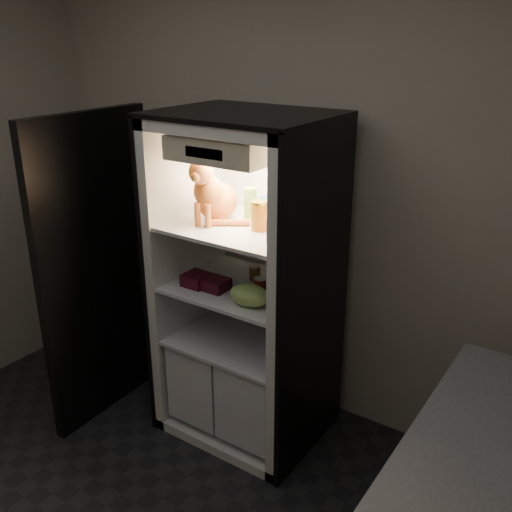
{
  "coord_description": "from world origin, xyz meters",
  "views": [
    {
      "loc": [
        1.68,
        -1.01,
        2.24
      ],
      "look_at": [
        0.09,
        1.32,
        1.13
      ],
      "focal_mm": 40.0,
      "sensor_mm": 36.0,
      "label": 1
    }
  ],
  "objects_px": {
    "pepper_jar": "(303,211)",
    "berry_box_left": "(197,280)",
    "cream_carton": "(276,230)",
    "salsa_jar": "(259,216)",
    "condiment_jar": "(255,273)",
    "tabby_cat": "(213,195)",
    "mayo_tub": "(268,208)",
    "berry_box_right": "(216,284)",
    "soda_can_a": "(272,279)",
    "grape_bag": "(249,295)",
    "parmesan_shaker": "(250,204)",
    "soda_can_c": "(260,289)",
    "soda_can_b": "(295,284)",
    "refrigerator": "(249,305)"
  },
  "relations": [
    {
      "from": "pepper_jar",
      "to": "berry_box_left",
      "type": "distance_m",
      "value": 0.71
    },
    {
      "from": "pepper_jar",
      "to": "cream_carton",
      "type": "bearing_deg",
      "value": -94.12
    },
    {
      "from": "salsa_jar",
      "to": "condiment_jar",
      "type": "xyz_separation_m",
      "value": [
        -0.11,
        0.11,
        -0.38
      ]
    },
    {
      "from": "tabby_cat",
      "to": "salsa_jar",
      "type": "xyz_separation_m",
      "value": [
        0.29,
        0.02,
        -0.07
      ]
    },
    {
      "from": "mayo_tub",
      "to": "berry_box_right",
      "type": "distance_m",
      "value": 0.5
    },
    {
      "from": "soda_can_a",
      "to": "grape_bag",
      "type": "bearing_deg",
      "value": -86.16
    },
    {
      "from": "tabby_cat",
      "to": "condiment_jar",
      "type": "xyz_separation_m",
      "value": [
        0.18,
        0.13,
        -0.45
      ]
    },
    {
      "from": "parmesan_shaker",
      "to": "berry_box_left",
      "type": "distance_m",
      "value": 0.51
    },
    {
      "from": "pepper_jar",
      "to": "grape_bag",
      "type": "height_order",
      "value": "pepper_jar"
    },
    {
      "from": "parmesan_shaker",
      "to": "soda_can_c",
      "type": "height_order",
      "value": "parmesan_shaker"
    },
    {
      "from": "grape_bag",
      "to": "soda_can_c",
      "type": "bearing_deg",
      "value": 78.1
    },
    {
      "from": "soda_can_a",
      "to": "berry_box_left",
      "type": "xyz_separation_m",
      "value": [
        -0.36,
        -0.2,
        -0.02
      ]
    },
    {
      "from": "soda_can_a",
      "to": "berry_box_right",
      "type": "height_order",
      "value": "soda_can_a"
    },
    {
      "from": "berry_box_left",
      "to": "soda_can_a",
      "type": "bearing_deg",
      "value": 28.66
    },
    {
      "from": "mayo_tub",
      "to": "pepper_jar",
      "type": "distance_m",
      "value": 0.26
    },
    {
      "from": "mayo_tub",
      "to": "soda_can_b",
      "type": "bearing_deg",
      "value": -25.73
    },
    {
      "from": "pepper_jar",
      "to": "soda_can_b",
      "type": "height_order",
      "value": "pepper_jar"
    },
    {
      "from": "mayo_tub",
      "to": "soda_can_c",
      "type": "distance_m",
      "value": 0.46
    },
    {
      "from": "grape_bag",
      "to": "tabby_cat",
      "type": "bearing_deg",
      "value": 156.58
    },
    {
      "from": "mayo_tub",
      "to": "berry_box_left",
      "type": "height_order",
      "value": "mayo_tub"
    },
    {
      "from": "condiment_jar",
      "to": "soda_can_a",
      "type": "bearing_deg",
      "value": -16.36
    },
    {
      "from": "parmesan_shaker",
      "to": "soda_can_c",
      "type": "xyz_separation_m",
      "value": [
        0.2,
        -0.2,
        -0.38
      ]
    },
    {
      "from": "berry_box_right",
      "to": "pepper_jar",
      "type": "bearing_deg",
      "value": 32.9
    },
    {
      "from": "tabby_cat",
      "to": "salsa_jar",
      "type": "bearing_deg",
      "value": -5.13
    },
    {
      "from": "soda_can_a",
      "to": "soda_can_c",
      "type": "xyz_separation_m",
      "value": [
        0.03,
        -0.16,
        0.01
      ]
    },
    {
      "from": "refrigerator",
      "to": "cream_carton",
      "type": "bearing_deg",
      "value": -32.05
    },
    {
      "from": "soda_can_b",
      "to": "grape_bag",
      "type": "bearing_deg",
      "value": -120.77
    },
    {
      "from": "berry_box_left",
      "to": "berry_box_right",
      "type": "distance_m",
      "value": 0.13
    },
    {
      "from": "salsa_jar",
      "to": "grape_bag",
      "type": "xyz_separation_m",
      "value": [
        0.05,
        -0.16,
        -0.37
      ]
    },
    {
      "from": "parmesan_shaker",
      "to": "condiment_jar",
      "type": "height_order",
      "value": "parmesan_shaker"
    },
    {
      "from": "condiment_jar",
      "to": "berry_box_left",
      "type": "distance_m",
      "value": 0.33
    },
    {
      "from": "refrigerator",
      "to": "salsa_jar",
      "type": "relative_size",
      "value": 12.12
    },
    {
      "from": "pepper_jar",
      "to": "soda_can_b",
      "type": "xyz_separation_m",
      "value": [
        0.0,
        -0.07,
        -0.38
      ]
    },
    {
      "from": "cream_carton",
      "to": "berry_box_left",
      "type": "relative_size",
      "value": 0.89
    },
    {
      "from": "tabby_cat",
      "to": "mayo_tub",
      "type": "bearing_deg",
      "value": 35.25
    },
    {
      "from": "tabby_cat",
      "to": "salsa_jar",
      "type": "height_order",
      "value": "tabby_cat"
    },
    {
      "from": "parmesan_shaker",
      "to": "soda_can_a",
      "type": "height_order",
      "value": "parmesan_shaker"
    },
    {
      "from": "mayo_tub",
      "to": "berry_box_right",
      "type": "xyz_separation_m",
      "value": [
        -0.13,
        -0.3,
        -0.38
      ]
    },
    {
      "from": "mayo_tub",
      "to": "salsa_jar",
      "type": "relative_size",
      "value": 0.77
    },
    {
      "from": "grape_bag",
      "to": "soda_can_a",
      "type": "bearing_deg",
      "value": 93.84
    },
    {
      "from": "soda_can_a",
      "to": "tabby_cat",
      "type": "bearing_deg",
      "value": -164.15
    },
    {
      "from": "cream_carton",
      "to": "grape_bag",
      "type": "relative_size",
      "value": 0.54
    },
    {
      "from": "grape_bag",
      "to": "soda_can_b",
      "type": "bearing_deg",
      "value": 59.23
    },
    {
      "from": "refrigerator",
      "to": "grape_bag",
      "type": "xyz_separation_m",
      "value": [
        0.17,
        -0.24,
        0.2
      ]
    },
    {
      "from": "salsa_jar",
      "to": "soda_can_b",
      "type": "bearing_deg",
      "value": 19.68
    },
    {
      "from": "pepper_jar",
      "to": "berry_box_right",
      "type": "bearing_deg",
      "value": -147.1
    },
    {
      "from": "soda_can_a",
      "to": "condiment_jar",
      "type": "bearing_deg",
      "value": 163.64
    },
    {
      "from": "refrigerator",
      "to": "soda_can_b",
      "type": "height_order",
      "value": "refrigerator"
    },
    {
      "from": "soda_can_a",
      "to": "soda_can_c",
      "type": "bearing_deg",
      "value": -78.57
    },
    {
      "from": "refrigerator",
      "to": "berry_box_right",
      "type": "xyz_separation_m",
      "value": [
        -0.08,
        -0.19,
        0.18
      ]
    }
  ]
}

